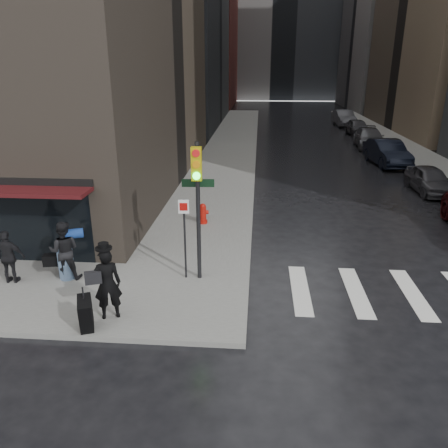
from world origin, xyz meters
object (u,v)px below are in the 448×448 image
Objects in this scene: man_overcoat at (103,289)px; traffic_light at (196,194)px; man_jeans at (64,250)px; parked_car_5 at (344,118)px; parked_car_3 at (369,138)px; fire_hydrant at (203,214)px; parked_car_4 at (357,127)px; parked_car_2 at (387,153)px; parked_car_1 at (430,180)px; man_greycoat at (9,257)px.

man_overcoat is 3.59m from traffic_light.
parked_car_5 is (14.61, 37.04, -0.23)m from man_jeans.
fire_hydrant is at bearing -117.12° from parked_car_3.
man_jeans is 33.91m from parked_car_4.
parked_car_5 reaches higher than parked_car_4.
man_overcoat is 0.42× the size of parked_car_2.
traffic_light reaches higher than parked_car_4.
parked_car_5 is at bearing 91.36° from parked_car_3.
traffic_light is 38.36m from parked_car_5.
man_jeans is at bearing -114.26° from parked_car_5.
parked_car_3 is (-0.07, 13.00, 0.07)m from parked_car_1.
traffic_light reaches higher than man_overcoat.
parked_car_5 is (11.15, 31.91, 0.30)m from fire_hydrant.
parked_car_4 is at bearing -126.76° from man_jeans.
parked_car_1 is 26.00m from parked_car_5.
parked_car_3 is (14.31, 24.04, -0.32)m from man_jeans.
traffic_light reaches higher than parked_car_3.
traffic_light reaches higher than parked_car_2.
man_greycoat reaches higher than parked_car_2.
parked_car_4 reaches higher than fire_hydrant.
fire_hydrant is 0.21× the size of parked_car_1.
man_overcoat is at bearing 149.16° from man_greycoat.
man_greycoat is at bearing -120.63° from parked_car_4.
parked_car_3 is (12.40, 26.17, -0.29)m from man_overcoat.
parked_car_2 reaches higher than fire_hydrant.
fire_hydrant is 0.20× the size of parked_car_4.
man_jeans is at bearing -124.06° from fire_hydrant.
man_jeans reaches higher than parked_car_3.
man_greycoat is 40.74m from parked_car_5.
traffic_light is (2.02, 2.38, 1.77)m from man_overcoat.
man_overcoat is 3.84m from man_greycoat.
fire_hydrant is at bearing -111.98° from parked_car_5.
parked_car_4 is (14.73, 30.54, -0.34)m from man_jeans.
man_jeans is (-1.91, 2.13, 0.03)m from man_overcoat.
parked_car_1 is (12.47, 13.17, -0.35)m from man_overcoat.
man_greycoat reaches higher than parked_car_4.
parked_car_2 is at bearing 56.69° from traffic_light.
man_jeans is at bearing -143.86° from parked_car_1.
man_overcoat reaches higher than parked_car_1.
parked_car_2 is 1.17× the size of parked_car_4.
parked_car_2 is (10.50, 12.41, 0.29)m from fire_hydrant.
traffic_light is at bearing -151.27° from man_overcoat.
fire_hydrant is (4.97, 5.50, -0.43)m from man_greycoat.
parked_car_5 is (0.24, 26.00, 0.15)m from parked_car_1.
man_greycoat is at bearing -120.23° from parked_car_3.
man_jeans is 2.18× the size of fire_hydrant.
man_greycoat is (-1.50, -0.38, -0.10)m from man_jeans.
man_greycoat is 0.41× the size of parked_car_1.
parked_car_5 is at bearing 82.74° from parked_car_2.
traffic_light reaches higher than parked_car_5.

